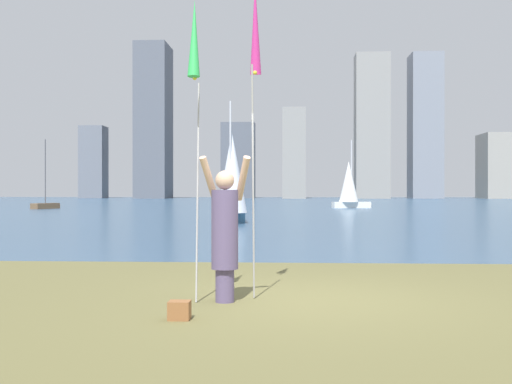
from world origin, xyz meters
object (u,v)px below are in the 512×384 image
object	(u,v)px
kite_flag_left	(194,48)
sailboat_4	(45,205)
person	(225,230)
sailboat_1	(349,184)
sailboat_0	(232,176)
kite_flag_right	(255,36)
bag	(179,310)

from	to	relation	value
kite_flag_left	sailboat_4	xyz separation A→B (m)	(-18.05, 40.68, -3.03)
person	sailboat_4	bearing A→B (deg)	116.13
kite_flag_left	sailboat_1	xyz separation A→B (m)	(6.05, 44.17, -1.40)
sailboat_0	sailboat_1	world-z (taller)	sailboat_1
person	sailboat_0	distance (m)	19.69
kite_flag_left	kite_flag_right	size ratio (longest dim) A/B	0.89
kite_flag_left	sailboat_0	world-z (taller)	sailboat_0
sailboat_0	sailboat_1	xyz separation A→B (m)	(7.41, 24.36, -0.16)
kite_flag_right	sailboat_0	world-z (taller)	sailboat_0
person	bag	world-z (taller)	person
bag	sailboat_4	xyz separation A→B (m)	(-18.02, 41.63, 0.20)
kite_flag_left	kite_flag_right	bearing A→B (deg)	46.59
person	kite_flag_left	distance (m)	2.42
kite_flag_left	sailboat_1	world-z (taller)	sailboat_1
kite_flag_left	sailboat_4	size ratio (longest dim) A/B	0.73
kite_flag_left	person	bearing A→B (deg)	31.11
kite_flag_right	sailboat_0	distance (m)	19.20
bag	sailboat_4	distance (m)	45.36
kite_flag_right	sailboat_0	xyz separation A→B (m)	(-2.11, 19.02, -1.59)
sailboat_1	sailboat_4	distance (m)	24.41
kite_flag_left	sailboat_4	distance (m)	44.61
person	sailboat_1	distance (m)	44.32
sailboat_0	sailboat_4	bearing A→B (deg)	128.64
person	sailboat_4	xyz separation A→B (m)	(-18.42, 40.46, -0.65)
sailboat_1	sailboat_4	bearing A→B (deg)	-171.77
person	kite_flag_left	size ratio (longest dim) A/B	0.49
sailboat_4	kite_flag_right	bearing A→B (deg)	-64.77
sailboat_1	kite_flag_right	bearing A→B (deg)	-96.97
sailboat_1	sailboat_0	bearing A→B (deg)	-106.92
bag	sailboat_1	bearing A→B (deg)	82.32
kite_flag_right	sailboat_0	bearing A→B (deg)	96.32
kite_flag_right	bag	xyz separation A→B (m)	(-0.78, -1.74, -3.57)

